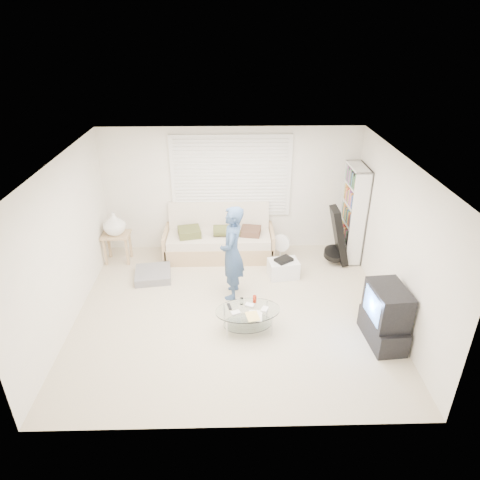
{
  "coord_description": "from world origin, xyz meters",
  "views": [
    {
      "loc": [
        -0.02,
        -5.69,
        4.24
      ],
      "look_at": [
        0.13,
        0.3,
        1.15
      ],
      "focal_mm": 32.0,
      "sensor_mm": 36.0,
      "label": 1
    }
  ],
  "objects_px": {
    "futon_sofa": "(219,240)",
    "bookshelf": "(353,214)",
    "tv_unit": "(385,316)",
    "coffee_table": "(248,314)"
  },
  "relations": [
    {
      "from": "bookshelf",
      "to": "tv_unit",
      "type": "bearing_deg",
      "value": -92.83
    },
    {
      "from": "futon_sofa",
      "to": "bookshelf",
      "type": "relative_size",
      "value": 1.14
    },
    {
      "from": "bookshelf",
      "to": "tv_unit",
      "type": "xyz_separation_m",
      "value": [
        -0.13,
        -2.53,
        -0.49
      ]
    },
    {
      "from": "bookshelf",
      "to": "futon_sofa",
      "type": "bearing_deg",
      "value": 177.41
    },
    {
      "from": "futon_sofa",
      "to": "coffee_table",
      "type": "xyz_separation_m",
      "value": [
        0.48,
        -2.35,
        -0.05
      ]
    },
    {
      "from": "bookshelf",
      "to": "coffee_table",
      "type": "relative_size",
      "value": 1.8
    },
    {
      "from": "coffee_table",
      "to": "futon_sofa",
      "type": "bearing_deg",
      "value": 101.49
    },
    {
      "from": "tv_unit",
      "to": "coffee_table",
      "type": "height_order",
      "value": "tv_unit"
    },
    {
      "from": "futon_sofa",
      "to": "tv_unit",
      "type": "relative_size",
      "value": 2.34
    },
    {
      "from": "futon_sofa",
      "to": "bookshelf",
      "type": "distance_m",
      "value": 2.64
    }
  ]
}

